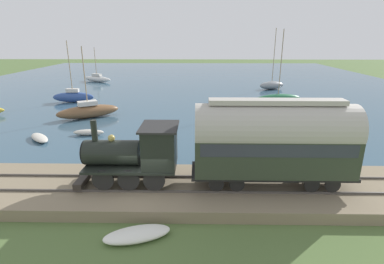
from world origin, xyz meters
name	(u,v)px	position (x,y,z in m)	size (l,w,h in m)	color
ground_plane	(146,200)	(0.00, 0.00, 0.00)	(200.00, 200.00, 0.00)	#516B38
harbor_water	(184,81)	(43.55, 0.00, 0.00)	(80.00, 80.00, 0.01)	#38566B
rail_embankment	(148,189)	(0.61, 0.00, 0.30)	(5.27, 56.00, 0.72)	#84755B
steam_locomotive	(138,152)	(0.61, 0.42, 2.48)	(2.32, 5.27, 3.42)	black
passenger_coach	(274,140)	(0.61, -6.47, 3.16)	(2.49, 8.23, 4.51)	black
sailboat_blue	(73,97)	(24.06, 13.38, 0.74)	(1.38, 5.22, 7.65)	#335199
sailboat_gray	(272,85)	(34.53, -14.54, 0.68)	(2.97, 4.52, 9.33)	gray
sailboat_brown	(88,111)	(16.39, 8.72, 0.73)	(4.60, 6.22, 7.22)	brown
sailboat_green	(278,99)	(23.39, -12.69, 0.68)	(2.55, 6.26, 8.95)	#236B42
sailboat_white	(97,79)	(42.25, 16.19, 0.61)	(3.89, 6.26, 6.22)	white
rowboat_mid_harbor	(39,138)	(9.26, 10.30, 0.21)	(2.84, 2.71, 0.40)	beige
rowboat_near_shore	(89,132)	(10.64, 6.73, 0.26)	(0.84, 2.63, 0.49)	beige
beached_dinghy	(137,234)	(-3.10, -0.13, 0.22)	(1.88, 3.00, 0.44)	silver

